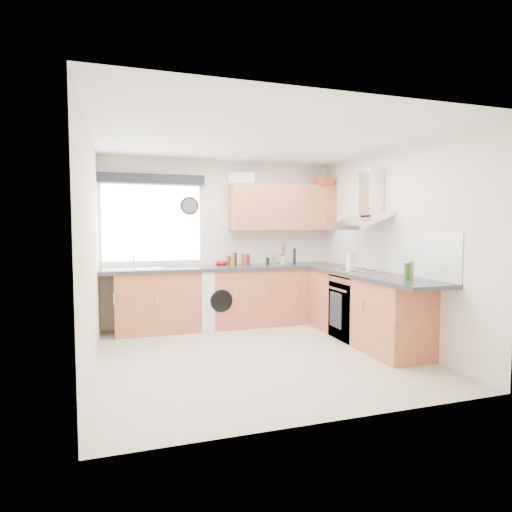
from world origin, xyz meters
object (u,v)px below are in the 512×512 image
object	(u,v)px
washing_machine	(217,297)
oven	(357,307)
extractor_hood	(366,206)
upper_cabinets	(283,207)

from	to	relation	value
washing_machine	oven	bearing A→B (deg)	-40.75
extractor_hood	washing_machine	world-z (taller)	extractor_hood
upper_cabinets	washing_machine	xyz separation A→B (m)	(-1.10, -0.10, -1.36)
washing_machine	extractor_hood	bearing A→B (deg)	-39.15
oven	extractor_hood	world-z (taller)	extractor_hood
oven	washing_machine	world-z (taller)	washing_machine
upper_cabinets	washing_machine	bearing A→B (deg)	-174.55
oven	upper_cabinets	world-z (taller)	upper_cabinets
upper_cabinets	oven	bearing A→B (deg)	-67.46
oven	washing_machine	distance (m)	2.05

